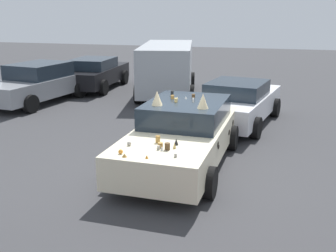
# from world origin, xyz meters

# --- Properties ---
(ground_plane) EXTENTS (60.00, 60.00, 0.00)m
(ground_plane) POSITION_xyz_m (0.00, 0.00, 0.00)
(ground_plane) COLOR #38383A
(art_car_decorated) EXTENTS (4.66, 2.18, 1.70)m
(art_car_decorated) POSITION_xyz_m (0.10, -0.00, 0.71)
(art_car_decorated) COLOR beige
(art_car_decorated) RESTS_ON ground
(parked_van_near_right) EXTENTS (5.45, 2.94, 2.05)m
(parked_van_near_right) POSITION_xyz_m (7.50, 2.44, 1.16)
(parked_van_near_right) COLOR #9EA3A8
(parked_van_near_right) RESTS_ON ground
(parked_sedan_behind_right) EXTENTS (4.48, 2.49, 1.32)m
(parked_sedan_behind_right) POSITION_xyz_m (3.91, -0.82, 0.67)
(parked_sedan_behind_right) COLOR white
(parked_sedan_behind_right) RESTS_ON ground
(parked_sedan_near_left) EXTENTS (4.68, 2.53, 1.46)m
(parked_sedan_near_left) POSITION_xyz_m (4.89, 6.76, 0.73)
(parked_sedan_near_left) COLOR gray
(parked_sedan_near_left) RESTS_ON ground
(parked_sedan_far_left) EXTENTS (4.40, 2.14, 1.35)m
(parked_sedan_far_left) POSITION_xyz_m (8.01, 5.88, 0.70)
(parked_sedan_far_left) COLOR black
(parked_sedan_far_left) RESTS_ON ground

